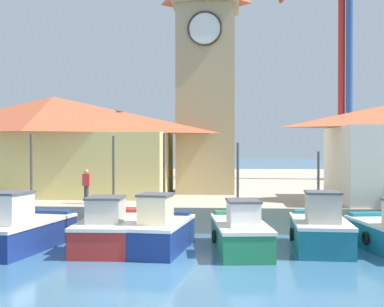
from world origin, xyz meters
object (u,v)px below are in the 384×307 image
fishing_boat_mid_left (110,230)px  warehouse_left (53,144)px  port_crane_near (350,84)px  fishing_boat_right_inner (320,230)px  fishing_boat_center (160,231)px  clock_tower (206,71)px  fishing_boat_left_inner (21,230)px  port_crane_far (339,83)px  dock_worker_near_tower (86,186)px  fishing_boat_mid_right (240,232)px

fishing_boat_mid_left → warehouse_left: 11.32m
port_crane_near → fishing_boat_right_inner: bearing=-104.6°
fishing_boat_center → clock_tower: clock_tower is taller
fishing_boat_left_inner → fishing_boat_center: bearing=1.8°
fishing_boat_left_inner → fishing_boat_mid_left: bearing=10.3°
fishing_boat_left_inner → port_crane_far: port_crane_far is taller
fishing_boat_right_inner → port_crane_far: size_ratio=0.21×
fishing_boat_mid_left → port_crane_near: size_ratio=0.24×
fishing_boat_center → dock_worker_near_tower: fishing_boat_center is taller
fishing_boat_right_inner → port_crane_far: port_crane_far is taller
fishing_boat_center → fishing_boat_mid_left: bearing=167.9°
clock_tower → port_crane_far: (10.25, 13.41, 0.77)m
fishing_boat_mid_left → fishing_boat_right_inner: bearing=1.9°
fishing_boat_mid_right → clock_tower: 13.93m
fishing_boat_left_inner → dock_worker_near_tower: size_ratio=3.25×
fishing_boat_center → port_crane_near: bearing=63.8°
fishing_boat_mid_right → port_crane_far: bearing=71.3°
dock_worker_near_tower → fishing_boat_center: bearing=-51.4°
fishing_boat_center → port_crane_far: size_ratio=0.21×
fishing_boat_mid_right → port_crane_far: size_ratio=0.24×
clock_tower → fishing_boat_left_inner: bearing=-117.8°
port_crane_far → fishing_boat_left_inner: bearing=-123.2°
warehouse_left → dock_worker_near_tower: 5.87m
fishing_boat_center → port_crane_far: 28.87m
fishing_boat_left_inner → warehouse_left: (-2.18, 10.00, 3.21)m
fishing_boat_mid_right → dock_worker_near_tower: size_ratio=3.21×
fishing_boat_left_inner → fishing_boat_right_inner: 11.12m
fishing_boat_right_inner → port_crane_near: size_ratio=0.21×
fishing_boat_mid_left → warehouse_left: warehouse_left is taller
fishing_boat_center → port_crane_near: 28.72m
fishing_boat_left_inner → fishing_boat_center: size_ratio=1.19×
fishing_boat_mid_left → fishing_boat_center: bearing=-12.1°
fishing_boat_mid_left → fishing_boat_mid_right: size_ratio=0.97×
fishing_boat_left_inner → clock_tower: 15.47m
clock_tower → port_crane_far: port_crane_far is taller
fishing_boat_mid_right → warehouse_left: 14.45m
warehouse_left → dock_worker_near_tower: size_ratio=8.19×
fishing_boat_mid_right → port_crane_near: 27.41m
port_crane_near → port_crane_far: bearing=147.4°
fishing_boat_right_inner → port_crane_near: 26.13m
fishing_boat_center → port_crane_near: size_ratio=0.21×
warehouse_left → fishing_boat_left_inner: bearing=-77.7°
clock_tower → fishing_boat_mid_right: bearing=-81.2°
port_crane_near → dock_worker_near_tower: port_crane_near is taller
fishing_boat_right_inner → warehouse_left: warehouse_left is taller
fishing_boat_center → dock_worker_near_tower: (-4.22, 5.28, 1.25)m
warehouse_left → fishing_boat_right_inner: bearing=-34.6°
fishing_boat_mid_right → fishing_boat_right_inner: size_ratio=1.17×
fishing_boat_left_inner → fishing_boat_center: (5.18, 0.16, -0.00)m
fishing_boat_mid_left → fishing_boat_right_inner: (7.88, 0.26, 0.05)m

